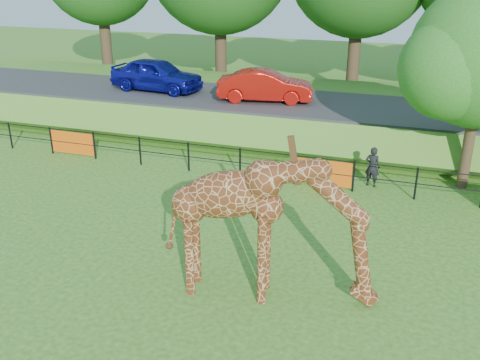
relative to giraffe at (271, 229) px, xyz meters
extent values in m
plane|color=#336318|center=(-3.01, -1.29, -1.73)|extent=(90.00, 90.00, 0.00)
cube|color=#336318|center=(-3.01, 14.21, -1.08)|extent=(40.00, 9.00, 1.30)
cube|color=#2C2C2E|center=(-3.01, 12.71, -0.37)|extent=(40.00, 5.00, 0.12)
imported|color=#1316A0|center=(-9.27, 12.71, 0.47)|extent=(4.70, 2.33, 1.54)
imported|color=red|center=(-3.75, 12.34, 0.38)|extent=(4.36, 2.20, 1.37)
imported|color=black|center=(1.52, 7.41, -1.02)|extent=(0.58, 0.45, 1.41)
cylinder|color=#372918|center=(4.49, 8.31, -0.13)|extent=(0.36, 0.36, 3.20)
sphere|color=#1A5C19|center=(3.57, 7.62, 2.39)|extent=(3.22, 3.22, 3.22)
cylinder|color=#372918|center=(-17.01, 20.71, 0.77)|extent=(0.70, 0.70, 5.00)
cylinder|color=#372918|center=(-9.01, 20.71, 0.77)|extent=(0.70, 0.70, 5.00)
cylinder|color=#372918|center=(-1.01, 20.71, 0.77)|extent=(0.70, 0.70, 5.00)
camera|label=1|loc=(2.73, -10.16, 5.45)|focal=40.00mm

